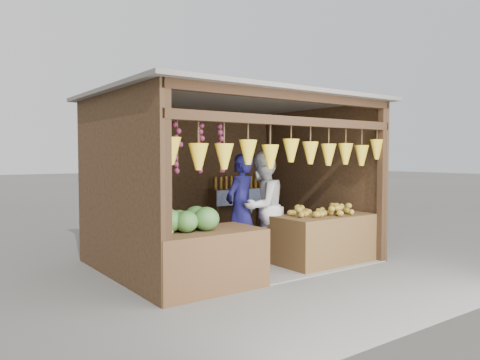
% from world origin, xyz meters
% --- Properties ---
extents(ground, '(80.00, 80.00, 0.00)m').
position_xyz_m(ground, '(0.00, 0.00, 0.00)').
color(ground, '#514F49').
rests_on(ground, ground).
extents(stall_structure, '(4.30, 3.30, 2.66)m').
position_xyz_m(stall_structure, '(-0.03, -0.04, 1.67)').
color(stall_structure, slate).
rests_on(stall_structure, ground).
extents(back_shelf, '(1.25, 0.32, 1.32)m').
position_xyz_m(back_shelf, '(1.05, 1.28, 0.87)').
color(back_shelf, '#382314').
rests_on(back_shelf, ground).
extents(counter_left, '(1.56, 0.85, 0.77)m').
position_xyz_m(counter_left, '(-1.24, -1.09, 0.38)').
color(counter_left, '#4C3319').
rests_on(counter_left, ground).
extents(counter_right, '(1.65, 0.85, 0.78)m').
position_xyz_m(counter_right, '(1.13, -0.97, 0.39)').
color(counter_right, '#4F341A').
rests_on(counter_right, ground).
extents(stool, '(0.36, 0.36, 0.33)m').
position_xyz_m(stool, '(-1.68, 0.12, 0.17)').
color(stool, black).
rests_on(stool, ground).
extents(man_standing, '(0.75, 0.63, 1.76)m').
position_xyz_m(man_standing, '(0.01, -0.20, 0.88)').
color(man_standing, '#17154F').
rests_on(man_standing, ground).
extents(woman_standing, '(1.03, 0.90, 1.79)m').
position_xyz_m(woman_standing, '(0.36, -0.32, 0.90)').
color(woman_standing, silver).
rests_on(woman_standing, ground).
extents(vendor_seated, '(0.61, 0.49, 1.10)m').
position_xyz_m(vendor_seated, '(-1.68, 0.12, 0.88)').
color(vendor_seated, '#533321').
rests_on(vendor_seated, stool).
extents(melon_pile, '(1.00, 0.50, 0.32)m').
position_xyz_m(melon_pile, '(-1.32, -1.01, 0.93)').
color(melon_pile, '#1E5115').
rests_on(melon_pile, counter_left).
extents(tanfruit_pile, '(0.34, 0.40, 0.13)m').
position_xyz_m(tanfruit_pile, '(-1.84, -1.17, 0.83)').
color(tanfruit_pile, tan).
rests_on(tanfruit_pile, counter_left).
extents(mango_pile, '(1.40, 0.64, 0.22)m').
position_xyz_m(mango_pile, '(1.14, -0.97, 0.89)').
color(mango_pile, '#AE5617').
rests_on(mango_pile, counter_right).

